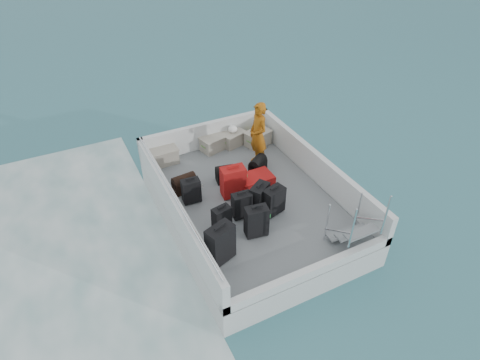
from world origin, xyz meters
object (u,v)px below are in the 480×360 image
Objects in this scene: suitcase_3 at (256,222)px; crate_1 at (213,144)px; passenger at (258,135)px; suitcase_1 at (222,219)px; suitcase_5 at (233,182)px; suitcase_2 at (191,191)px; suitcase_6 at (274,201)px; crate_0 at (164,156)px; suitcase_8 at (256,181)px; suitcase_4 at (242,206)px; crate_3 at (258,139)px; suitcase_7 at (259,198)px; crate_2 at (233,139)px; suitcase_0 at (221,244)px.

crate_1 is at bearing 90.33° from suitcase_3.
suitcase_1 is at bearing -45.03° from passenger.
suitcase_5 is 0.45× the size of passenger.
suitcase_1 is at bearing -73.70° from suitcase_2.
suitcase_2 is at bearing 126.94° from suitcase_6.
suitcase_6 is 2.86m from crate_1.
crate_0 is (-0.05, 1.73, -0.10)m from suitcase_2.
suitcase_8 is 1.17m from passenger.
suitcase_2 is 1.72m from suitcase_3.
crate_1 is at bearing 0.00° from crate_0.
suitcase_4 is 1.08m from suitcase_8.
suitcase_3 is at bearing -119.20° from crate_3.
suitcase_8 is (1.50, -0.16, -0.13)m from suitcase_2.
suitcase_1 is at bearing 126.09° from suitcase_8.
suitcase_5 is at bearing -63.35° from crate_0.
suitcase_4 is 2.71m from crate_1.
suitcase_1 is 0.98m from suitcase_7.
suitcase_3 is 1.08× the size of suitcase_6.
crate_3 is (1.24, 2.34, -0.13)m from suitcase_7.
suitcase_3 is 3.38m from crate_0.
suitcase_1 is 1.12m from suitcase_2.
suitcase_2 is 0.91× the size of suitcase_6.
suitcase_2 is 0.35× the size of passenger.
crate_1 is (1.04, 2.83, -0.10)m from suitcase_1.
crate_3 is at bearing -30.49° from suitcase_8.
suitcase_8 is 1.92m from crate_2.
suitcase_1 is at bearing -158.32° from suitcase_4.
suitcase_1 is 0.70m from suitcase_3.
suitcase_3 is 1.14× the size of crate_1.
suitcase_2 is 0.85× the size of suitcase_3.
crate_3 is (2.49, -0.30, -0.00)m from crate_0.
suitcase_8 is 1.32× the size of crate_1.
crate_1 is (0.51, 2.66, -0.12)m from suitcase_4.
crate_3 is 0.38× the size of passenger.
crate_2 is (1.08, 2.66, -0.12)m from suitcase_4.
suitcase_1 is 0.87× the size of suitcase_7.
suitcase_8 is at bearing -50.57° from crate_0.
suitcase_5 reaches higher than crate_0.
suitcase_2 is (0.12, 1.82, -0.11)m from suitcase_0.
suitcase_4 is 0.95× the size of crate_3.
crate_2 is (0.34, 1.89, 0.02)m from suitcase_8.
suitcase_6 is at bearing -98.55° from crate_2.
suitcase_0 is at bearing -116.39° from suitcase_5.
passenger is at bearing 29.60° from suitcase_7.
suitcase_2 is 1.80m from suitcase_6.
suitcase_8 is 1.25× the size of crate_0.
suitcase_4 is 0.92× the size of suitcase_7.
suitcase_3 is 1.57m from suitcase_8.
suitcase_2 is 0.74× the size of suitcase_8.
crate_0 is at bearing 173.07° from crate_3.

